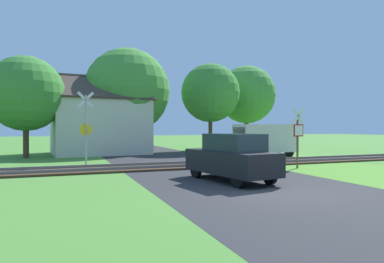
% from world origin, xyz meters
% --- Properties ---
extents(ground_plane, '(160.00, 160.00, 0.00)m').
position_xyz_m(ground_plane, '(0.00, 0.00, 0.00)').
color(ground_plane, '#4C8433').
extents(road_asphalt, '(7.20, 80.00, 0.01)m').
position_xyz_m(road_asphalt, '(0.00, 2.00, 0.00)').
color(road_asphalt, '#2D2D30').
rests_on(road_asphalt, ground).
extents(rail_track, '(60.00, 2.60, 0.22)m').
position_xyz_m(rail_track, '(0.00, 7.41, 0.06)').
color(rail_track, '#422D1E').
rests_on(rail_track, ground).
extents(stop_sign_near, '(0.88, 0.17, 3.02)m').
position_xyz_m(stop_sign_near, '(4.72, 4.81, 1.73)').
color(stop_sign_near, brown).
rests_on(stop_sign_near, ground).
extents(crossing_sign_far, '(0.88, 0.15, 3.93)m').
position_xyz_m(crossing_sign_far, '(-4.98, 9.80, 2.17)').
color(crossing_sign_far, '#9E9EA5').
rests_on(crossing_sign_far, ground).
extents(house, '(7.65, 7.09, 6.08)m').
position_xyz_m(house, '(-3.42, 18.46, 2.24)').
color(house, beige).
rests_on(house, ground).
extents(tree_left, '(5.00, 5.00, 6.79)m').
position_xyz_m(tree_left, '(-8.40, 16.16, 4.28)').
color(tree_left, '#513823').
rests_on(tree_left, ground).
extents(tree_right, '(5.06, 5.06, 7.56)m').
position_xyz_m(tree_right, '(5.86, 17.99, 5.02)').
color(tree_right, '#513823').
rests_on(tree_right, ground).
extents(tree_far, '(5.68, 5.68, 8.12)m').
position_xyz_m(tree_far, '(10.92, 20.58, 5.27)').
color(tree_far, '#513823').
rests_on(tree_far, ground).
extents(tree_center, '(6.88, 6.88, 8.45)m').
position_xyz_m(tree_center, '(-1.18, 18.73, 5.01)').
color(tree_center, '#513823').
rests_on(tree_center, ground).
extents(mail_truck, '(4.93, 1.97, 2.24)m').
position_xyz_m(mail_truck, '(6.87, 11.26, 1.24)').
color(mail_truck, silver).
rests_on(mail_truck, ground).
extents(parked_car, '(2.28, 4.22, 1.78)m').
position_xyz_m(parked_car, '(-0.23, 2.36, 0.89)').
color(parked_car, black).
rests_on(parked_car, ground).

